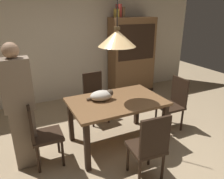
# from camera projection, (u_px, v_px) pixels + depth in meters

# --- Properties ---
(ground) EXTENTS (10.00, 10.00, 0.00)m
(ground) POSITION_uv_depth(u_px,v_px,m) (132.00, 158.00, 3.10)
(ground) COLOR tan
(back_wall) EXTENTS (6.40, 0.10, 2.90)m
(back_wall) POSITION_uv_depth(u_px,v_px,m) (74.00, 36.00, 4.82)
(back_wall) COLOR beige
(back_wall) RESTS_ON ground
(dining_table) EXTENTS (1.40, 0.90, 0.75)m
(dining_table) POSITION_uv_depth(u_px,v_px,m) (116.00, 106.00, 3.22)
(dining_table) COLOR brown
(dining_table) RESTS_ON ground
(chair_right_side) EXTENTS (0.41, 0.41, 0.93)m
(chair_right_side) POSITION_uv_depth(u_px,v_px,m) (174.00, 101.00, 3.73)
(chair_right_side) COLOR black
(chair_right_side) RESTS_ON ground
(chair_left_side) EXTENTS (0.41, 0.41, 0.93)m
(chair_left_side) POSITION_uv_depth(u_px,v_px,m) (40.00, 132.00, 2.81)
(chair_left_side) COLOR black
(chair_left_side) RESTS_ON ground
(chair_near_front) EXTENTS (0.43, 0.43, 0.93)m
(chair_near_front) POSITION_uv_depth(u_px,v_px,m) (149.00, 145.00, 2.53)
(chair_near_front) COLOR black
(chair_near_front) RESTS_ON ground
(chair_far_back) EXTENTS (0.43, 0.43, 0.93)m
(chair_far_back) POSITION_uv_depth(u_px,v_px,m) (95.00, 95.00, 4.01)
(chair_far_back) COLOR black
(chair_far_back) RESTS_ON ground
(cat_sleeping) EXTENTS (0.39, 0.25, 0.16)m
(cat_sleeping) POSITION_uv_depth(u_px,v_px,m) (102.00, 95.00, 3.17)
(cat_sleeping) COLOR beige
(cat_sleeping) RESTS_ON dining_table
(pendant_lamp) EXTENTS (0.52, 0.52, 1.30)m
(pendant_lamp) POSITION_uv_depth(u_px,v_px,m) (117.00, 38.00, 2.86)
(pendant_lamp) COLOR #E5B775
(hutch_bookcase) EXTENTS (1.12, 0.45, 1.85)m
(hutch_bookcase) POSITION_uv_depth(u_px,v_px,m) (132.00, 58.00, 5.28)
(hutch_bookcase) COLOR brown
(hutch_bookcase) RESTS_ON ground
(book_yellow_short) EXTENTS (0.04, 0.20, 0.18)m
(book_yellow_short) POSITION_uv_depth(u_px,v_px,m) (116.00, 13.00, 4.74)
(book_yellow_short) COLOR gold
(book_yellow_short) RESTS_ON hutch_bookcase
(book_red_tall) EXTENTS (0.04, 0.22, 0.28)m
(book_red_tall) POSITION_uv_depth(u_px,v_px,m) (119.00, 11.00, 4.74)
(book_red_tall) COLOR #B73833
(book_red_tall) RESTS_ON hutch_bookcase
(book_brown_thick) EXTENTS (0.06, 0.24, 0.22)m
(book_brown_thick) POSITION_uv_depth(u_px,v_px,m) (121.00, 12.00, 4.78)
(book_brown_thick) COLOR brown
(book_brown_thick) RESTS_ON hutch_bookcase
(person_standing) EXTENTS (0.36, 0.22, 1.68)m
(person_standing) POSITION_uv_depth(u_px,v_px,m) (20.00, 108.00, 2.70)
(person_standing) COLOR #84705B
(person_standing) RESTS_ON ground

